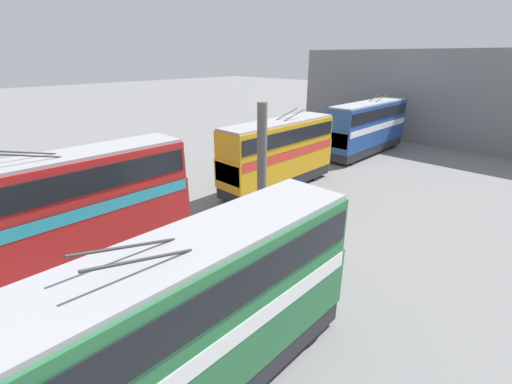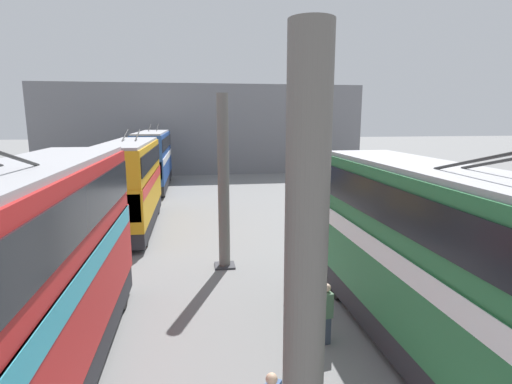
{
  "view_description": "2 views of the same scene",
  "coord_description": "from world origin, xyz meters",
  "px_view_note": "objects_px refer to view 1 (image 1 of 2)",
  "views": [
    {
      "loc": [
        0.84,
        -10.83,
        9.21
      ],
      "look_at": [
        12.76,
        0.8,
        2.57
      ],
      "focal_mm": 24.0,
      "sensor_mm": 36.0,
      "label": 1
    },
    {
      "loc": [
        -3.97,
        1.17,
        6.33
      ],
      "look_at": [
        13.01,
        -1.47,
        3.1
      ],
      "focal_mm": 28.0,
      "sensor_mm": 36.0,
      "label": 2
    }
  ],
  "objects_px": {
    "bus_right_mid": "(279,151)",
    "person_aisle_foreground": "(30,363)",
    "bus_right_near": "(74,205)",
    "person_aisle_midway": "(56,330)",
    "bus_right_far": "(368,125)",
    "person_by_left_row": "(187,309)",
    "bus_left_far": "(195,317)"
  },
  "relations": [
    {
      "from": "bus_left_far",
      "to": "bus_right_mid",
      "type": "relative_size",
      "value": 1.07
    },
    {
      "from": "bus_right_far",
      "to": "person_aisle_midway",
      "type": "distance_m",
      "value": 30.56
    },
    {
      "from": "person_aisle_midway",
      "to": "person_by_left_row",
      "type": "bearing_deg",
      "value": -86.41
    },
    {
      "from": "bus_left_far",
      "to": "bus_right_mid",
      "type": "height_order",
      "value": "bus_left_far"
    },
    {
      "from": "bus_right_mid",
      "to": "person_by_left_row",
      "type": "relative_size",
      "value": 5.6
    },
    {
      "from": "person_by_left_row",
      "to": "person_aisle_foreground",
      "type": "xyz_separation_m",
      "value": [
        -4.48,
        1.41,
        -0.06
      ]
    },
    {
      "from": "person_aisle_midway",
      "to": "bus_left_far",
      "type": "bearing_deg",
      "value": -117.69
    },
    {
      "from": "bus_right_mid",
      "to": "person_aisle_foreground",
      "type": "relative_size",
      "value": 5.94
    },
    {
      "from": "bus_left_far",
      "to": "person_aisle_foreground",
      "type": "xyz_separation_m",
      "value": [
        -3.23,
        3.81,
        -2.03
      ]
    },
    {
      "from": "person_aisle_midway",
      "to": "bus_right_near",
      "type": "bearing_deg",
      "value": 7.52
    },
    {
      "from": "bus_left_far",
      "to": "bus_right_far",
      "type": "distance_m",
      "value": 29.4
    },
    {
      "from": "bus_right_mid",
      "to": "person_aisle_foreground",
      "type": "distance_m",
      "value": 18.62
    },
    {
      "from": "person_by_left_row",
      "to": "person_aisle_foreground",
      "type": "relative_size",
      "value": 1.06
    },
    {
      "from": "bus_left_far",
      "to": "person_aisle_midway",
      "type": "relative_size",
      "value": 6.22
    },
    {
      "from": "bus_left_far",
      "to": "bus_right_near",
      "type": "xyz_separation_m",
      "value": [
        0.37,
        9.54,
        0.11
      ]
    },
    {
      "from": "bus_right_near",
      "to": "bus_right_mid",
      "type": "distance_m",
      "value": 14.0
    },
    {
      "from": "person_by_left_row",
      "to": "bus_left_far",
      "type": "bearing_deg",
      "value": -37.66
    },
    {
      "from": "person_aisle_midway",
      "to": "person_aisle_foreground",
      "type": "height_order",
      "value": "person_aisle_midway"
    },
    {
      "from": "bus_right_near",
      "to": "bus_right_far",
      "type": "height_order",
      "value": "bus_right_near"
    },
    {
      "from": "bus_left_far",
      "to": "person_aisle_midway",
      "type": "height_order",
      "value": "bus_left_far"
    },
    {
      "from": "person_aisle_midway",
      "to": "bus_right_far",
      "type": "bearing_deg",
      "value": -44.68
    },
    {
      "from": "person_by_left_row",
      "to": "bus_right_mid",
      "type": "bearing_deg",
      "value": 108.39
    },
    {
      "from": "bus_right_mid",
      "to": "person_aisle_midway",
      "type": "xyz_separation_m",
      "value": [
        -16.67,
        -4.89,
        -1.94
      ]
    },
    {
      "from": "bus_right_mid",
      "to": "person_aisle_midway",
      "type": "distance_m",
      "value": 17.48
    },
    {
      "from": "bus_right_near",
      "to": "person_by_left_row",
      "type": "relative_size",
      "value": 5.95
    },
    {
      "from": "person_by_left_row",
      "to": "person_aisle_midway",
      "type": "distance_m",
      "value": 4.19
    },
    {
      "from": "bus_left_far",
      "to": "person_by_left_row",
      "type": "height_order",
      "value": "bus_left_far"
    },
    {
      "from": "bus_right_near",
      "to": "bus_right_mid",
      "type": "height_order",
      "value": "bus_right_near"
    },
    {
      "from": "bus_right_mid",
      "to": "person_by_left_row",
      "type": "height_order",
      "value": "bus_right_mid"
    },
    {
      "from": "bus_left_far",
      "to": "bus_right_far",
      "type": "xyz_separation_m",
      "value": [
        27.81,
        9.54,
        -0.02
      ]
    },
    {
      "from": "bus_right_near",
      "to": "person_aisle_midway",
      "type": "distance_m",
      "value": 5.96
    },
    {
      "from": "person_by_left_row",
      "to": "bus_right_far",
      "type": "bearing_deg",
      "value": 94.89
    }
  ]
}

